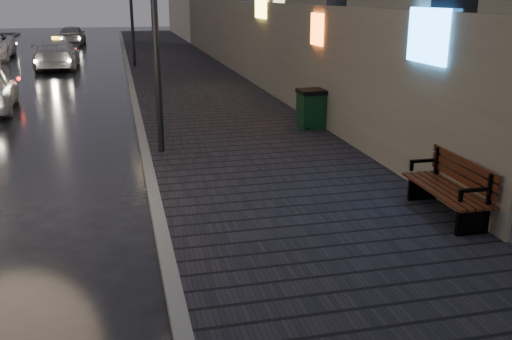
% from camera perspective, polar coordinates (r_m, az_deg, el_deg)
% --- Properties ---
extents(ground, '(120.00, 120.00, 0.00)m').
position_cam_1_polar(ground, '(7.25, -20.52, -12.59)').
color(ground, black).
rests_on(ground, ground).
extents(sidewalk, '(4.60, 58.00, 0.15)m').
position_cam_1_polar(sidewalk, '(27.64, -7.62, 9.99)').
color(sidewalk, black).
rests_on(sidewalk, ground).
extents(curb, '(0.20, 58.00, 0.15)m').
position_cam_1_polar(curb, '(27.49, -12.67, 9.69)').
color(curb, slate).
rests_on(curb, ground).
extents(bench, '(0.68, 1.82, 0.92)m').
position_cam_1_polar(bench, '(9.30, 18.94, -1.65)').
color(bench, black).
rests_on(bench, sidewalk).
extents(trash_bin, '(0.67, 0.67, 1.00)m').
position_cam_1_polar(trash_bin, '(14.79, 5.53, 6.15)').
color(trash_bin, black).
rests_on(trash_bin, sidewalk).
extents(taxi_mid, '(1.94, 4.76, 1.38)m').
position_cam_1_polar(taxi_mid, '(29.73, -19.28, 10.89)').
color(taxi_mid, silver).
rests_on(taxi_mid, ground).
extents(car_far, '(1.75, 4.10, 1.38)m').
position_cam_1_polar(car_far, '(43.20, -17.90, 12.70)').
color(car_far, gray).
rests_on(car_far, ground).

